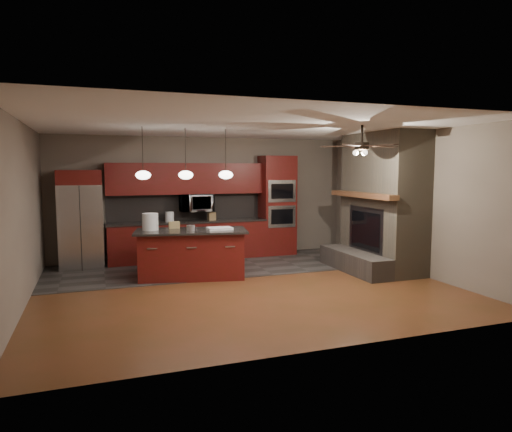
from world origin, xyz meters
name	(u,v)px	position (x,y,z in m)	size (l,w,h in m)	color
ground	(246,286)	(0.00, 0.00, 0.00)	(7.00, 7.00, 0.00)	brown
ceiling	(245,126)	(0.00, 0.00, 2.80)	(7.00, 6.00, 0.02)	white
back_wall	(205,198)	(0.00, 3.00, 1.40)	(7.00, 0.02, 2.80)	gray
right_wall	(412,203)	(3.50, 0.00, 1.40)	(0.02, 6.00, 2.80)	gray
left_wall	(21,214)	(-3.50, 0.00, 1.40)	(0.02, 6.00, 2.80)	gray
slate_tile_patch	(219,266)	(0.00, 1.80, 0.01)	(7.00, 2.40, 0.01)	#393633
fireplace_column	(380,207)	(3.04, 0.40, 1.30)	(1.30, 2.10, 2.80)	brown
back_cabinetry	(188,221)	(-0.48, 2.74, 0.89)	(3.59, 0.64, 2.20)	maroon
oven_tower	(277,205)	(1.70, 2.69, 1.19)	(0.80, 0.63, 2.38)	maroon
microwave	(196,203)	(-0.27, 2.75, 1.30)	(0.73, 0.41, 0.50)	silver
refrigerator	(81,219)	(-2.75, 2.62, 1.02)	(0.87, 0.75, 2.05)	silver
kitchen_island	(192,254)	(-0.76, 0.97, 0.47)	(2.23, 1.33, 0.92)	maroon
white_bucket	(150,222)	(-1.49, 1.19, 1.08)	(0.30, 0.30, 0.32)	silver
paint_can	(191,228)	(-0.79, 0.86, 0.97)	(0.16, 0.16, 0.11)	silver
paint_tray	(220,228)	(-0.24, 0.83, 0.94)	(0.46, 0.32, 0.05)	white
cardboard_box	(174,225)	(-1.02, 1.33, 0.98)	(0.20, 0.15, 0.13)	#99814F
counter_bucket	(170,217)	(-0.89, 2.70, 1.01)	(0.19, 0.19, 0.22)	white
counter_box	(212,216)	(0.06, 2.65, 0.99)	(0.16, 0.13, 0.18)	#91754B
pendant_left	(143,175)	(-1.65, 0.70, 1.96)	(0.26, 0.26, 0.92)	black
pendant_center	(186,175)	(-0.90, 0.70, 1.96)	(0.26, 0.26, 0.92)	black
pendant_right	(226,175)	(-0.15, 0.70, 1.96)	(0.26, 0.26, 0.92)	black
ceiling_fan	(362,146)	(1.80, -0.80, 2.46)	(1.27, 1.33, 0.41)	black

